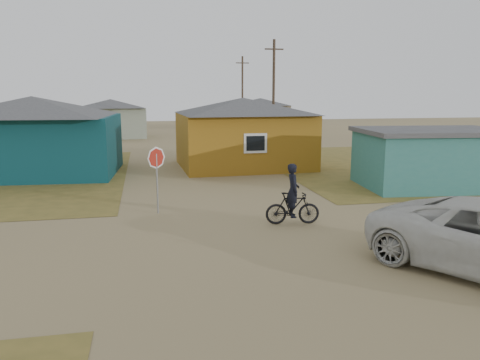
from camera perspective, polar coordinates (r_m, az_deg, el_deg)
name	(u,v)px	position (r m, az deg, el deg)	size (l,w,h in m)	color
ground	(259,246)	(13.02, 2.36, -8.03)	(120.00, 120.00, 0.00)	#907D53
grass_ne	(433,163)	(30.49, 22.45, 1.94)	(20.00, 18.00, 0.00)	olive
house_teal	(34,135)	(26.15, -23.78, 5.07)	(8.93, 7.08, 4.00)	#0A333A
house_yellow	(243,132)	(26.64, 0.37, 5.93)	(7.72, 6.76, 3.90)	#936316
shed_turquoise	(432,158)	(22.49, 22.33, 2.51)	(6.71, 4.93, 2.60)	#367870
house_pale_west	(111,118)	(46.13, -15.42, 7.33)	(7.04, 6.15, 3.60)	gray
house_beige_east	(260,114)	(53.63, 2.49, 8.09)	(6.95, 6.05, 3.60)	gray
house_pale_north	(47,114)	(59.06, -22.50, 7.43)	(6.28, 5.81, 3.40)	gray
utility_pole_near	(274,93)	(35.28, 4.11, 10.51)	(1.40, 0.20, 8.00)	#433428
utility_pole_far	(242,93)	(51.07, 0.29, 10.54)	(1.40, 0.20, 8.00)	#433428
stop_sign	(157,164)	(16.34, -10.14, 1.89)	(0.75, 0.25, 2.35)	gray
cyclist	(293,202)	(15.03, 6.44, -2.72)	(1.79, 0.70, 1.97)	black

